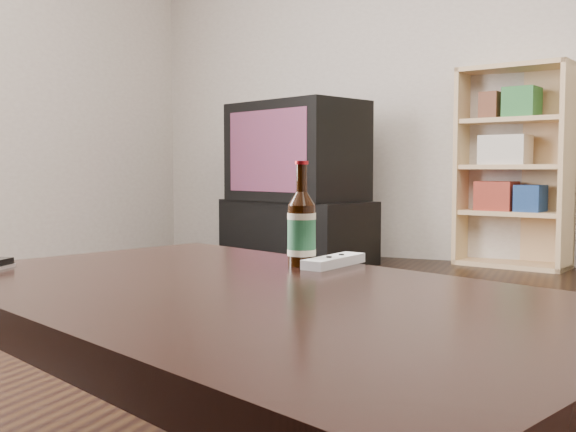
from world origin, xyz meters
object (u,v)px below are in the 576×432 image
at_px(tv_stand, 297,231).
at_px(bookshelf, 514,163).
at_px(beer_bottle, 302,229).
at_px(remote, 334,261).
at_px(tv, 297,152).
at_px(coffee_table, 246,324).

relative_size(tv_stand, bookshelf, 0.81).
height_order(beer_bottle, remote, beer_bottle).
relative_size(tv_stand, remote, 6.04).
height_order(tv_stand, remote, remote).
bearing_deg(bookshelf, remote, -77.01).
xyz_separation_m(tv_stand, remote, (1.37, -3.11, 0.25)).
distance_m(tv, beer_bottle, 3.40).
height_order(tv, bookshelf, bookshelf).
bearing_deg(tv, bookshelf, 36.64).
bearing_deg(remote, coffee_table, -87.11).
bearing_deg(remote, beer_bottle, -147.73).
relative_size(tv, beer_bottle, 4.99).
distance_m(tv_stand, beer_bottle, 3.41).
height_order(tv_stand, tv, tv).
bearing_deg(coffee_table, tv_stand, 111.26).
bearing_deg(bookshelf, tv_stand, -151.92).
xyz_separation_m(tv, bookshelf, (1.43, 0.36, -0.08)).
xyz_separation_m(tv_stand, bookshelf, (1.43, 0.36, 0.48)).
bearing_deg(beer_bottle, coffee_table, -87.50).
bearing_deg(tv, coffee_table, -46.37).
height_order(coffee_table, beer_bottle, beer_bottle).
relative_size(tv, remote, 5.94).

